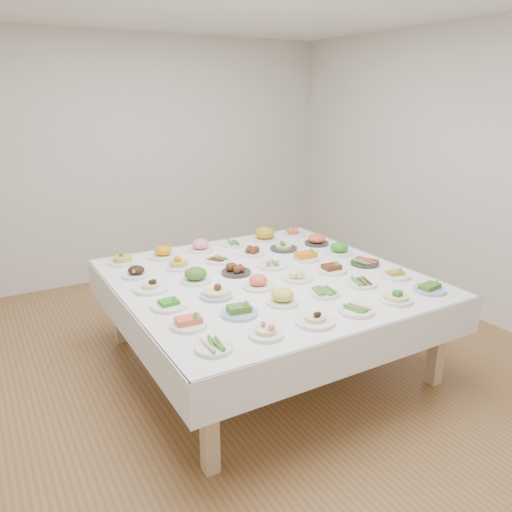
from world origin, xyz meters
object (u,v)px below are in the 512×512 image
display_table (265,284)px  dish_35 (294,231)px  dish_0 (214,346)px  dish_18 (150,283)px

display_table → dish_35: size_ratio=9.07×
dish_35 → display_table: bearing=-134.7°
dish_0 → dish_35: size_ratio=0.86×
dish_0 → dish_18: (-0.01, 1.06, 0.03)m
dish_18 → dish_35: 1.90m
dish_0 → dish_35: bearing=45.3°
display_table → dish_18: size_ratio=9.04×
display_table → dish_0: dish_0 is taller
dish_18 → dish_0: bearing=-89.4°
dish_0 → dish_35: (1.75, 1.77, 0.03)m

